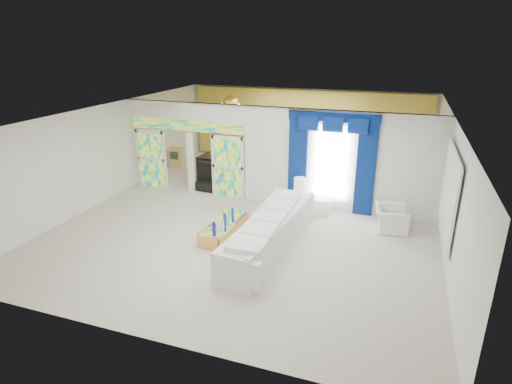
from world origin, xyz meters
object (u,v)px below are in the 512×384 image
at_px(coffee_table, 225,229).
at_px(grand_piano, 225,165).
at_px(white_sofa, 270,234).
at_px(armchair, 391,218).
at_px(console_table, 309,204).

relative_size(coffee_table, grand_piano, 0.97).
height_order(white_sofa, grand_piano, grand_piano).
distance_m(coffee_table, grand_piano, 5.04).
distance_m(coffee_table, armchair, 4.51).
xyz_separation_m(white_sofa, grand_piano, (-3.31, 4.94, 0.06)).
relative_size(white_sofa, console_table, 3.20).
bearing_deg(grand_piano, armchair, -18.93).
height_order(console_table, grand_piano, grand_piano).
bearing_deg(white_sofa, console_table, 87.68).
xyz_separation_m(coffee_table, grand_piano, (-1.96, 4.64, 0.26)).
bearing_deg(armchair, grand_piano, 59.54).
xyz_separation_m(white_sofa, armchair, (2.74, 2.20, -0.08)).
relative_size(armchair, grand_piano, 0.54).
bearing_deg(grand_piano, white_sofa, -50.75).
bearing_deg(coffee_table, white_sofa, -12.53).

